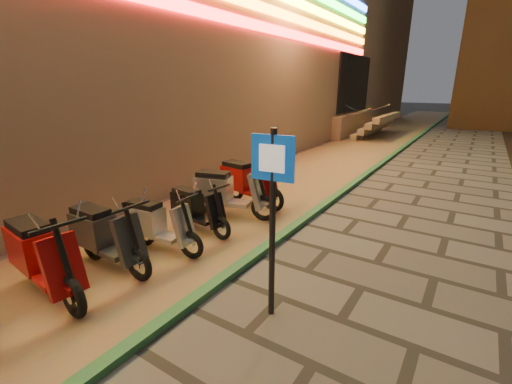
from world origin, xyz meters
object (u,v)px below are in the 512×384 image
Objects in this scene: scooter_8 at (195,208)px; scooter_6 at (103,235)px; scooter_7 at (156,224)px; scooter_10 at (245,181)px; pedestrian_sign at (272,201)px; scooter_9 at (225,192)px; scooter_5 at (41,256)px.

scooter_6 is at bearing -91.15° from scooter_8.
scooter_7 is at bearing 74.08° from scooter_6.
scooter_10 reaches higher than scooter_8.
pedestrian_sign reaches higher than scooter_7.
scooter_10 is (-0.09, 1.85, 0.10)m from scooter_8.
scooter_6 reaches higher than scooter_8.
pedestrian_sign reaches higher than scooter_8.
scooter_9 is (0.27, 2.72, 0.03)m from scooter_6.
pedestrian_sign is 1.37× the size of scooter_6.
scooter_9 is at bearing 83.42° from scooter_7.
scooter_9 is (0.04, 0.91, 0.10)m from scooter_8.
scooter_5 is at bearing -110.54° from scooter_9.
scooter_7 is 0.86× the size of scooter_9.
pedestrian_sign is at bearing -15.45° from scooter_7.
pedestrian_sign is 1.55× the size of scooter_8.
scooter_9 is (-2.52, 2.33, -0.94)m from pedestrian_sign.
pedestrian_sign reaches higher than scooter_6.
scooter_8 is 0.91m from scooter_9.
scooter_7 is 1.04× the size of scooter_8.
scooter_9 reaches higher than scooter_7.
scooter_10 is (0.18, 4.56, -0.00)m from scooter_5.
scooter_7 is at bearing -106.60° from scooter_9.
scooter_8 is (0.27, 2.71, -0.10)m from scooter_5.
scooter_6 is 1.83m from scooter_8.
scooter_7 is at bearing 164.03° from pedestrian_sign.
scooter_9 is 1.00× the size of scooter_10.
pedestrian_sign reaches higher than scooter_9.
scooter_5 is at bearing -84.56° from scooter_10.
scooter_9 is at bearing 84.58° from scooter_6.
scooter_5 is at bearing -104.78° from scooter_7.
scooter_5 is 4.56m from scooter_10.
pedestrian_sign is 1.28× the size of scooter_9.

